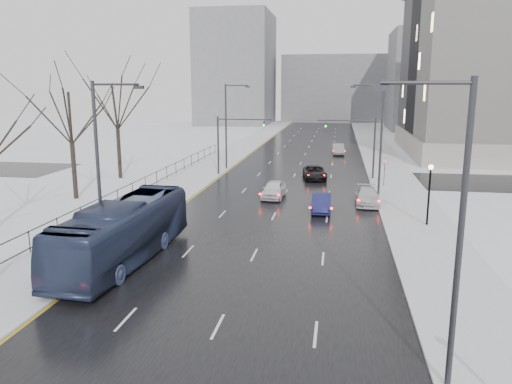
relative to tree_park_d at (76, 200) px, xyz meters
The scene contains 25 objects.
road 31.51m from the tree_park_d, 55.60° to the left, with size 16.00×150.00×0.04m, color black.
cross_road 22.65m from the tree_park_d, 38.19° to the left, with size 130.00×10.00×0.04m, color black.
sidewalk_left 27.01m from the tree_park_d, 74.32° to the left, with size 5.00×150.00×0.16m, color silver.
sidewalk_right 38.43m from the tree_park_d, 42.57° to the left, with size 5.00×150.00×0.16m, color silver.
park_strip 26.09m from the tree_park_d, 94.84° to the left, with size 14.00×150.00×0.12m, color white.
tree_park_d is the anchor object (origin of this frame).
tree_park_e 10.01m from the tree_park_d, 92.29° to the left, with size 9.45×9.45×13.50m, color black, non-canonical shape.
iron_fence 6.31m from the tree_park_d, 39.81° to the right, with size 0.06×70.00×1.30m.
streetlight_r_near 35.80m from the tree_park_d, 42.75° to the right, with size 2.95×0.25×10.00m.
streetlight_r_mid 27.24m from the tree_park_d, 13.01° to the left, with size 2.95×0.25×10.00m.
streetlight_l_near 17.90m from the tree_park_d, 55.47° to the right, with size 2.95×0.25×10.00m.
streetlight_l_far 21.17m from the tree_park_d, 61.85° to the left, with size 2.95×0.25×10.00m.
lamppost_r_mid 29.23m from the tree_park_d, ahead, with size 0.36×0.36×4.28m.
mast_signal_right 29.05m from the tree_park_d, 29.12° to the left, with size 6.10×0.33×6.50m.
mast_signal_left 17.96m from the tree_park_d, 53.20° to the left, with size 6.10×0.33×6.50m.
no_uturn_sign 28.88m from the tree_park_d, 20.32° to the left, with size 0.60×0.06×2.70m.
bldg_far_right 93.70m from the tree_park_d, 60.51° to the left, with size 24.00×20.00×22.00m, color slate.
bldg_far_left 92.17m from the tree_park_d, 92.64° to the left, with size 18.00×22.00×28.00m, color slate.
bldg_far_center 108.59m from the tree_park_d, 78.38° to the left, with size 30.00×18.00×18.00m, color slate.
bus 17.93m from the tree_park_d, 52.76° to the right, with size 2.90×12.39×3.45m, color navy.
sedan_center_near 17.34m from the tree_park_d, 11.20° to the left, with size 1.79×4.46×1.52m, color white.
sedan_right_near 21.33m from the tree_park_d, ahead, with size 1.47×4.22×1.39m, color navy.
sedan_right_cross 24.02m from the tree_park_d, 33.22° to the left, with size 2.27×4.93×1.37m, color black.
sedan_right_far 25.10m from the tree_park_d, ahead, with size 1.92×4.71×1.37m, color silver.
sedan_right_distant 40.37m from the tree_park_d, 56.12° to the left, with size 1.62×4.63×1.53m, color gray.
Camera 1 is at (4.62, -5.38, 9.70)m, focal length 35.00 mm.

